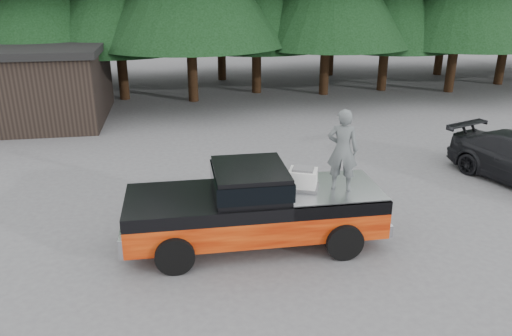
{
  "coord_description": "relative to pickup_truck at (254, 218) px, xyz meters",
  "views": [
    {
      "loc": [
        -1.87,
        -10.72,
        5.86
      ],
      "look_at": [
        -0.13,
        0.0,
        1.72
      ],
      "focal_mm": 35.0,
      "sensor_mm": 36.0,
      "label": 1
    }
  ],
  "objects": [
    {
      "name": "ground",
      "position": [
        0.24,
        0.46,
        -0.67
      ],
      "size": [
        120.0,
        120.0,
        0.0
      ],
      "primitive_type": "plane",
      "color": "#4C4C4F",
      "rests_on": "ground"
    },
    {
      "name": "pickup_truck",
      "position": [
        0.0,
        0.0,
        0.0
      ],
      "size": [
        6.0,
        2.04,
        1.33
      ],
      "primitive_type": null,
      "color": "#D44B10",
      "rests_on": "ground"
    },
    {
      "name": "truck_cab",
      "position": [
        -0.1,
        -0.0,
        0.96
      ],
      "size": [
        1.66,
        1.9,
        0.59
      ],
      "primitive_type": "cube",
      "color": "black",
      "rests_on": "pickup_truck"
    },
    {
      "name": "air_compressor",
      "position": [
        1.13,
        0.01,
        0.88
      ],
      "size": [
        0.77,
        0.71,
        0.43
      ],
      "primitive_type": "cube",
      "rotation": [
        0.0,
        0.0,
        -0.38
      ],
      "color": "silver",
      "rests_on": "pickup_truck"
    },
    {
      "name": "man_on_bed",
      "position": [
        1.97,
        -0.18,
        1.61
      ],
      "size": [
        0.81,
        0.69,
        1.89
      ],
      "primitive_type": "imported",
      "rotation": [
        0.0,
        0.0,
        2.73
      ],
      "color": "#4C5152",
      "rests_on": "pickup_truck"
    },
    {
      "name": "utility_building",
      "position": [
        -8.76,
        12.46,
        1.0
      ],
      "size": [
        8.4,
        6.4,
        3.3
      ],
      "color": "black",
      "rests_on": "ground"
    }
  ]
}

